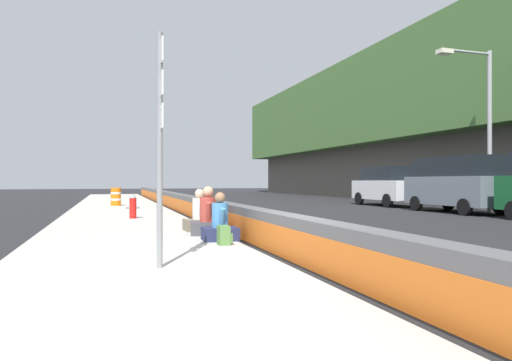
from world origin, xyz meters
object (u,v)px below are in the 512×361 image
seated_person_rear (200,217)px  construction_barrel (116,197)px  backpack (224,235)px  parked_car_third (456,183)px  parked_car_fourth (387,186)px  route_sign_post (160,130)px  seated_person_foreground (220,225)px  street_lamp (481,113)px  seated_person_middle (208,219)px  fire_hydrant (133,206)px

seated_person_rear → construction_barrel: seated_person_rear is taller
backpack → parked_car_third: 15.28m
backpack → parked_car_fourth: (13.96, -13.16, 0.85)m
route_sign_post → seated_person_foreground: size_ratio=3.36×
seated_person_rear → route_sign_post: bearing=162.7°
construction_barrel → street_lamp: size_ratio=0.13×
seated_person_foreground → seated_person_rear: 2.15m
street_lamp → parked_car_third: street_lamp is taller
street_lamp → parked_car_fourth: bearing=8.1°
parked_car_third → street_lamp: bearing=-106.6°
route_sign_post → parked_car_third: route_sign_post is taller
route_sign_post → seated_person_rear: size_ratio=3.24×
route_sign_post → street_lamp: bearing=-57.6°
route_sign_post → construction_barrel: (18.42, 0.40, -1.61)m
route_sign_post → street_lamp: street_lamp is taller
seated_person_middle → parked_car_third: 14.28m
backpack → parked_car_fourth: parked_car_fourth is taller
parked_car_third → parked_car_fourth: (5.89, -0.23, -0.17)m
street_lamp → parked_car_third: 3.43m
backpack → construction_barrel: (16.29, 1.93, 0.28)m
seated_person_foreground → parked_car_fourth: size_ratio=0.22×
parked_car_fourth → seated_person_foreground: bearing=135.3°
fire_hydrant → construction_barrel: construction_barrel is taller
construction_barrel → parked_car_fourth: size_ratio=0.20×
seated_person_foreground → street_lamp: (7.00, -13.96, 4.10)m
seated_person_middle → street_lamp: street_lamp is taller
parked_car_third → backpack: bearing=122.0°
route_sign_post → fire_hydrant: 9.75m
seated_person_rear → parked_car_fourth: size_ratio=0.23×
street_lamp → parked_car_fourth: street_lamp is taller
construction_barrel → parked_car_third: bearing=-118.9°
route_sign_post → backpack: route_sign_post is taller
construction_barrel → seated_person_rear: bearing=-171.7°
route_sign_post → parked_car_fourth: size_ratio=0.75×
route_sign_post → seated_person_rear: (5.01, -1.56, -1.75)m
seated_person_rear → backpack: seated_person_rear is taller
construction_barrel → parked_car_third: size_ratio=0.19×
construction_barrel → parked_car_fourth: parked_car_fourth is taller
route_sign_post → seated_person_rear: 5.53m
seated_person_middle → construction_barrel: size_ratio=1.25×
seated_person_rear → parked_car_fourth: (11.07, -13.12, 0.70)m
seated_person_middle → seated_person_rear: size_ratio=1.07×
seated_person_rear → backpack: (-2.89, 0.04, -0.15)m
route_sign_post → seated_person_middle: route_sign_post is taller
seated_person_middle → seated_person_rear: (0.97, 0.03, -0.03)m
seated_person_foreground → parked_car_third: 14.81m
parked_car_third → seated_person_middle: bearing=115.6°
fire_hydrant → seated_person_middle: 5.77m
parked_car_fourth → seated_person_rear: bearing=130.2°
construction_barrel → parked_car_third: (-8.22, -14.86, 0.73)m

